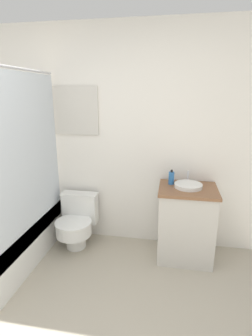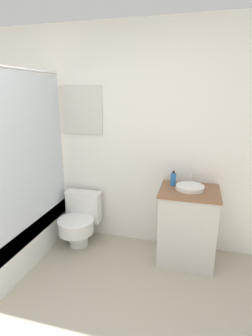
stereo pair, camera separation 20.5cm
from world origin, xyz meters
TOP-DOWN VIEW (x-y plane):
  - wall_back at (-0.01, 1.97)m, footprint 3.42×0.07m
  - shower_area at (-0.90, 1.23)m, footprint 0.58×1.43m
  - toilet at (-0.35, 1.69)m, footprint 0.44×0.53m
  - vanity at (0.90, 1.68)m, footprint 0.60×0.51m
  - sink at (0.90, 1.70)m, footprint 0.29×0.32m
  - soap_bottle at (0.72, 1.77)m, footprint 0.06×0.06m

SIDE VIEW (x-z plane):
  - shower_area at x=-0.90m, z-range -0.69..1.29m
  - toilet at x=-0.35m, z-range 0.00..0.61m
  - vanity at x=0.90m, z-range 0.00..0.81m
  - sink at x=0.90m, z-range 0.77..0.90m
  - soap_bottle at x=0.72m, z-range 0.80..0.96m
  - wall_back at x=-0.01m, z-range 0.01..2.51m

